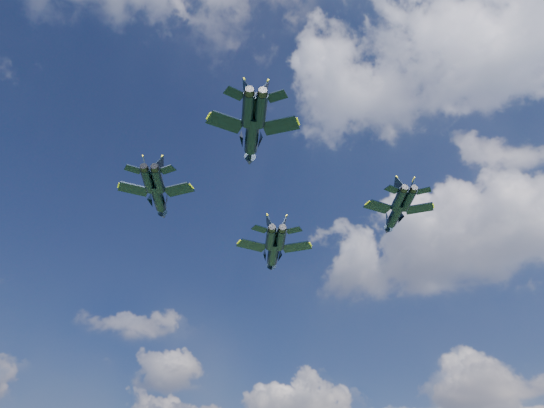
{
  "coord_description": "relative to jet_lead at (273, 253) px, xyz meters",
  "views": [
    {
      "loc": [
        32.35,
        -52.59,
        17.61
      ],
      "look_at": [
        -5.37,
        5.07,
        63.14
      ],
      "focal_mm": 35.0,
      "sensor_mm": 36.0,
      "label": 1
    }
  ],
  "objects": [
    {
      "name": "jet_left",
      "position": [
        -4.78,
        -25.24,
        -0.22
      ],
      "size": [
        11.5,
        14.37,
        3.58
      ],
      "rotation": [
        0.0,
        0.0,
        0.6
      ],
      "color": "black"
    },
    {
      "name": "jet_right",
      "position": [
        24.54,
        -2.21,
        -1.33
      ],
      "size": [
        11.52,
        13.4,
        3.42
      ],
      "rotation": [
        0.0,
        0.0,
        0.66
      ],
      "color": "black"
    },
    {
      "name": "jet_slot",
      "position": [
        16.66,
        -30.58,
        -1.67
      ],
      "size": [
        12.33,
        14.08,
        3.61
      ],
      "rotation": [
        0.0,
        0.0,
        0.67
      ],
      "color": "black"
    },
    {
      "name": "jet_lead",
      "position": [
        0.0,
        0.0,
        0.0
      ],
      "size": [
        14.15,
        16.57,
        4.22
      ],
      "rotation": [
        0.0,
        0.0,
        0.65
      ],
      "color": "black"
    }
  ]
}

